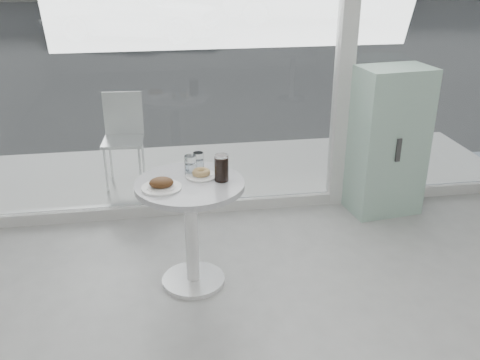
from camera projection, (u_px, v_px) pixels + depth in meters
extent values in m
cube|color=silver|center=(239.00, 203.00, 4.83)|extent=(5.00, 0.12, 0.10)
cube|color=silver|center=(347.00, 36.00, 4.38)|extent=(0.14, 0.14, 3.00)
cube|color=white|center=(141.00, 55.00, 4.17)|extent=(3.21, 0.02, 2.60)
cube|color=white|center=(434.00, 46.00, 4.53)|extent=(1.41, 0.02, 2.60)
cylinder|color=white|center=(194.00, 280.00, 3.77)|extent=(0.44, 0.44, 0.03)
cylinder|color=white|center=(192.00, 236.00, 3.63)|extent=(0.09, 0.09, 0.70)
cylinder|color=silver|center=(190.00, 185.00, 3.48)|extent=(0.72, 0.72, 0.04)
cube|color=silver|center=(227.00, 172.00, 5.56)|extent=(5.60, 1.60, 0.05)
cube|color=#393939|center=(173.00, 23.00, 16.61)|extent=(40.00, 24.00, 0.00)
cube|color=#9FCBB2|center=(388.00, 142.00, 4.57)|extent=(0.64, 0.46, 1.28)
cube|color=#333333|center=(398.00, 150.00, 4.39)|extent=(0.04, 0.02, 0.20)
cylinder|color=white|center=(106.00, 169.00, 5.00)|extent=(0.02, 0.02, 0.42)
cylinder|color=white|center=(140.00, 168.00, 5.02)|extent=(0.02, 0.02, 0.42)
cylinder|color=white|center=(111.00, 157.00, 5.29)|extent=(0.02, 0.02, 0.42)
cylinder|color=white|center=(143.00, 156.00, 5.31)|extent=(0.02, 0.02, 0.42)
cube|color=white|center=(123.00, 141.00, 5.07)|extent=(0.40, 0.40, 0.03)
cube|color=white|center=(123.00, 113.00, 5.14)|extent=(0.37, 0.05, 0.42)
imported|color=white|center=(132.00, 8.00, 13.48)|extent=(4.76, 3.07, 1.51)
cylinder|color=white|center=(162.00, 187.00, 3.38)|extent=(0.26, 0.26, 0.01)
cube|color=white|center=(165.00, 186.00, 3.37)|extent=(0.13, 0.12, 0.00)
ellipsoid|color=#3E2310|center=(161.00, 183.00, 3.36)|extent=(0.15, 0.12, 0.07)
ellipsoid|color=#3E2310|center=(167.00, 182.00, 3.39)|extent=(0.08, 0.07, 0.04)
cylinder|color=white|center=(201.00, 176.00, 3.55)|extent=(0.21, 0.21, 0.01)
torus|color=tan|center=(201.00, 172.00, 3.54)|extent=(0.12, 0.12, 0.04)
cylinder|color=white|center=(190.00, 165.00, 3.57)|extent=(0.08, 0.08, 0.13)
cylinder|color=white|center=(191.00, 169.00, 3.58)|extent=(0.07, 0.07, 0.07)
cylinder|color=white|center=(198.00, 161.00, 3.65)|extent=(0.07, 0.07, 0.12)
cylinder|color=white|center=(198.00, 164.00, 3.66)|extent=(0.06, 0.06, 0.06)
cylinder|color=white|center=(221.00, 168.00, 3.46)|extent=(0.09, 0.09, 0.18)
cylinder|color=black|center=(221.00, 169.00, 3.46)|extent=(0.08, 0.08, 0.16)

